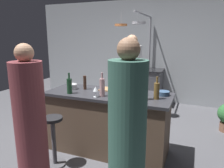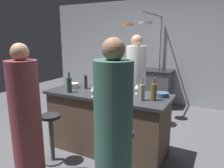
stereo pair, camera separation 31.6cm
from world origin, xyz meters
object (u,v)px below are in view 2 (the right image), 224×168
object	(u,v)px
wine_bottle_rose	(100,87)
mixing_bowl_steel	(74,86)
stove_range	(155,88)
wine_bottle_amber	(154,92)
pepper_mill	(86,82)
chef	(136,85)
bar_stool_right	(122,156)
wine_bottle_white	(142,92)
cutting_board	(111,89)
wine_bottle_green	(69,85)
mixing_bowl_blue	(162,95)
wine_glass_near_right_guest	(112,91)
wine_glass_by_chef	(93,89)
guest_right	(113,136)
wine_glass_near_left_guest	(137,87)
guest_left	(26,120)
bar_stool_left	(52,136)

from	to	relation	value
wine_bottle_rose	mixing_bowl_steel	xyz separation A→B (m)	(-0.60, 0.20, -0.09)
stove_range	wine_bottle_amber	bearing A→B (deg)	-74.38
pepper_mill	wine_bottle_amber	xyz separation A→B (m)	(1.11, -0.11, 0.01)
chef	bar_stool_right	bearing A→B (deg)	-73.12
wine_bottle_white	wine_bottle_amber	bearing A→B (deg)	29.98
cutting_board	wine_bottle_white	bearing A→B (deg)	-25.80
wine_bottle_amber	wine_bottle_green	bearing A→B (deg)	-171.27
chef	pepper_mill	distance (m)	1.11
chef	pepper_mill	bearing A→B (deg)	-113.63
pepper_mill	mixing_bowl_blue	bearing A→B (deg)	5.02
wine_bottle_amber	mixing_bowl_blue	world-z (taller)	wine_bottle_amber
wine_glass_near_right_guest	mixing_bowl_steel	xyz separation A→B (m)	(-0.82, 0.27, -0.07)
pepper_mill	wine_bottle_white	distance (m)	1.00
bar_stool_right	wine_glass_by_chef	size ratio (longest dim) A/B	4.66
pepper_mill	wine_bottle_amber	distance (m)	1.12
guest_right	wine_glass_near_right_guest	xyz separation A→B (m)	(-0.38, 0.71, 0.22)
wine_bottle_white	wine_glass_near_left_guest	distance (m)	0.31
cutting_board	wine_bottle_amber	size ratio (longest dim) A/B	1.08
wine_bottle_amber	mixing_bowl_blue	bearing A→B (deg)	75.12
guest_left	chef	bearing A→B (deg)	75.79
stove_range	bar_stool_right	size ratio (longest dim) A/B	1.31
guest_left	pepper_mill	size ratio (longest dim) A/B	7.76
wine_bottle_amber	mixing_bowl_steel	world-z (taller)	wine_bottle_amber
guest_right	wine_bottle_green	distance (m)	1.34
wine_bottle_white	wine_glass_by_chef	size ratio (longest dim) A/B	1.98
chef	wine_bottle_green	distance (m)	1.41
bar_stool_right	mixing_bowl_blue	xyz separation A→B (m)	(0.22, 0.79, 0.55)
bar_stool_left	mixing_bowl_blue	bearing A→B (deg)	31.88
guest_left	mixing_bowl_blue	size ratio (longest dim) A/B	9.62
cutting_board	wine_glass_near_right_guest	world-z (taller)	wine_glass_near_right_guest
bar_stool_left	wine_glass_by_chef	distance (m)	0.85
guest_left	wine_bottle_rose	size ratio (longest dim) A/B	5.00
stove_range	bar_stool_right	world-z (taller)	stove_range
wine_bottle_rose	wine_bottle_green	world-z (taller)	wine_bottle_rose
chef	wine_glass_near_left_guest	bearing A→B (deg)	-67.66
mixing_bowl_steel	mixing_bowl_blue	bearing A→B (deg)	6.49
chef	guest_right	size ratio (longest dim) A/B	1.02
stove_range	mixing_bowl_steel	xyz separation A→B (m)	(-0.61, -2.43, 0.49)
cutting_board	wine_glass_near_right_guest	bearing A→B (deg)	-60.25
pepper_mill	bar_stool_left	bearing A→B (deg)	-98.58
chef	guest_left	size ratio (longest dim) A/B	1.06
bar_stool_left	wine_bottle_rose	size ratio (longest dim) A/B	2.09
wine_glass_near_right_guest	wine_bottle_white	bearing A→B (deg)	20.91
pepper_mill	wine_glass_by_chef	size ratio (longest dim) A/B	1.44
bar_stool_left	mixing_bowl_steel	size ratio (longest dim) A/B	4.36
guest_left	wine_bottle_white	bearing A→B (deg)	39.94
bar_stool_right	bar_stool_left	world-z (taller)	same
pepper_mill	wine_glass_near_right_guest	bearing A→B (deg)	-27.02
wine_bottle_rose	wine_bottle_green	size ratio (longest dim) A/B	1.10
bar_stool_left	wine_glass_by_chef	bearing A→B (deg)	39.42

